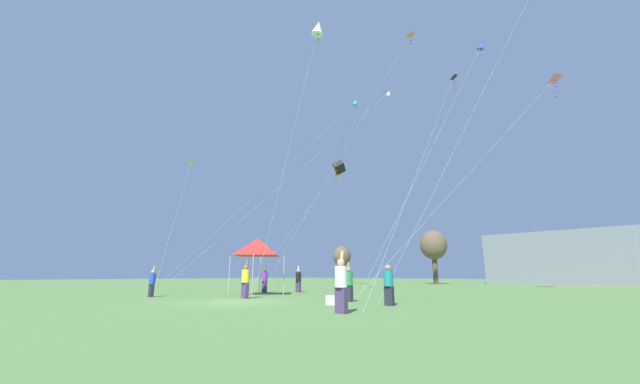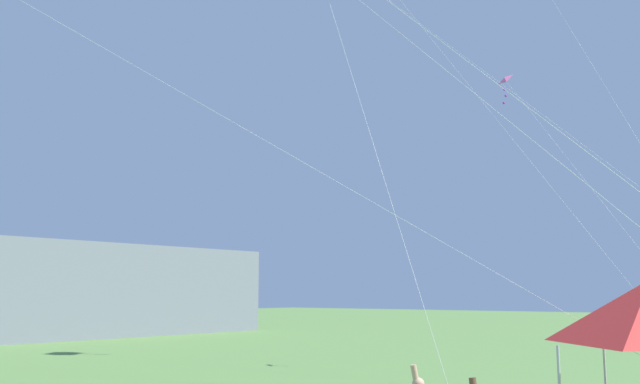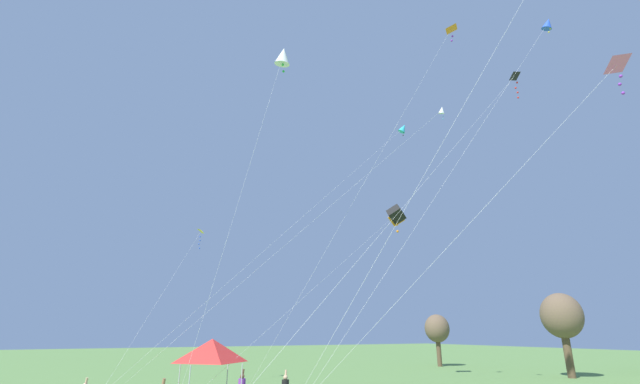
% 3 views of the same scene
% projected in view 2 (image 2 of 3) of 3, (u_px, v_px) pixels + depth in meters
% --- Properties ---
extents(distant_building, '(34.73, 13.61, 7.16)m').
position_uv_depth(distant_building, '(45.00, 290.00, 56.37)').
color(distant_building, slate).
rests_on(distant_building, ground).
extents(kite_pink_delta_1, '(8.35, 10.88, 13.44)m').
position_uv_depth(kite_pink_delta_1, '(506.00, 82.00, 32.32)').
color(kite_pink_delta_1, silver).
rests_on(kite_pink_delta_1, ground).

